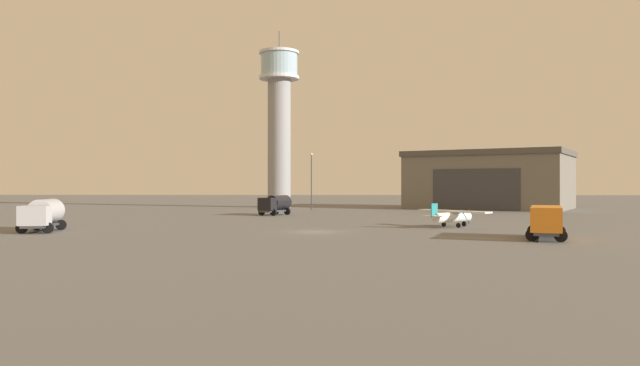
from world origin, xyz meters
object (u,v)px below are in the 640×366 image
airplane_white (452,216)px  light_post_east (311,177)px  control_tower (279,115)px  truck_fuel_tanker_black (275,204)px  truck_fuel_tanker_silver (43,214)px  truck_box_orange (546,220)px

airplane_white → light_post_east: 45.60m
control_tower → airplane_white: size_ratio=4.80×
control_tower → truck_fuel_tanker_black: bearing=-85.0°
truck_fuel_tanker_black → light_post_east: light_post_east is taller
control_tower → truck_fuel_tanker_silver: (-15.93, -60.97, -16.40)m
airplane_white → truck_fuel_tanker_black: truck_fuel_tanker_black is taller
control_tower → airplane_white: (23.59, -53.93, -16.89)m
truck_fuel_tanker_black → truck_fuel_tanker_silver: bearing=-3.7°
truck_box_orange → truck_fuel_tanker_silver: size_ratio=1.10×
control_tower → light_post_east: bearing=-59.5°
truck_fuel_tanker_silver → light_post_east: bearing=145.2°
airplane_white → light_post_east: (-16.68, 42.18, 4.68)m
airplane_white → truck_fuel_tanker_black: 32.00m
control_tower → truck_box_orange: size_ratio=4.77×
airplane_white → truck_box_orange: truck_box_orange is taller
truck_box_orange → control_tower: bearing=-138.1°
airplane_white → light_post_east: size_ratio=0.72×
truck_box_orange → light_post_east: bearing=-139.7°
control_tower → truck_fuel_tanker_silver: 65.12m
control_tower → truck_fuel_tanker_black: control_tower is taller
control_tower → light_post_east: control_tower is taller
airplane_white → truck_box_orange: (5.20, -13.24, 0.37)m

